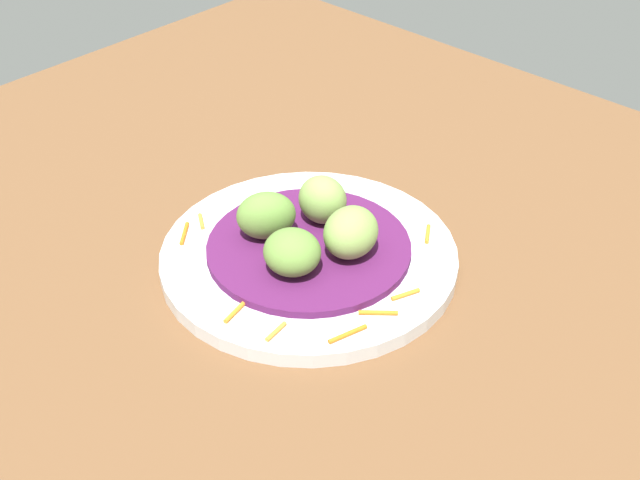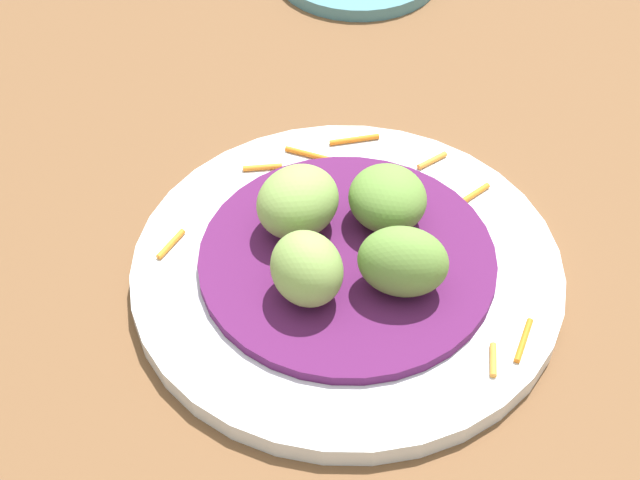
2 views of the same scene
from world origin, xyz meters
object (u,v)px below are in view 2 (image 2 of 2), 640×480
object	(u,v)px
guac_scoop_back	(388,198)
guac_scoop_center	(307,269)
main_plate	(347,272)
guac_scoop_right	(403,262)
guac_scoop_left	(298,202)

from	to	relation	value
guac_scoop_back	guac_scoop_center	bearing A→B (deg)	113.95
main_plate	guac_scoop_right	world-z (taller)	guac_scoop_right
main_plate	guac_scoop_left	world-z (taller)	guac_scoop_left
guac_scoop_left	guac_scoop_center	distance (cm)	5.84
guac_scoop_left	guac_scoop_right	world-z (taller)	same
main_plate	guac_scoop_center	bearing A→B (deg)	113.95
main_plate	guac_scoop_right	size ratio (longest dim) A/B	5.03
guac_scoop_right	guac_scoop_left	bearing A→B (deg)	23.95
guac_scoop_center	guac_scoop_back	distance (cm)	8.27
main_plate	guac_scoop_center	world-z (taller)	guac_scoop_center
guac_scoop_center	guac_scoop_right	xyz separation A→B (cm)	(-2.10, -5.45, -0.06)
guac_scoop_back	main_plate	bearing A→B (deg)	113.95
main_plate	guac_scoop_center	size ratio (longest dim) A/B	5.85
guac_scoop_center	guac_scoop_back	bearing A→B (deg)	-66.05
guac_scoop_back	guac_scoop_left	bearing A→B (deg)	68.95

